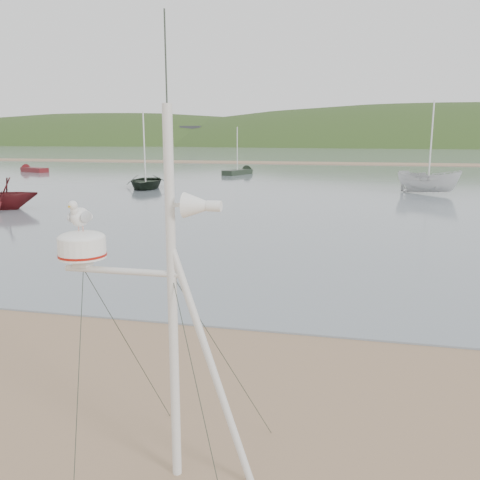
% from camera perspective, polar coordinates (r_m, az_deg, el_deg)
% --- Properties ---
extents(ground, '(560.00, 560.00, 0.00)m').
position_cam_1_polar(ground, '(8.02, -19.45, -18.88)').
color(ground, '#8C6D51').
rests_on(ground, ground).
extents(water, '(560.00, 256.00, 0.04)m').
position_cam_1_polar(water, '(137.88, 11.33, 9.73)').
color(water, slate).
rests_on(water, ground).
extents(sandbar, '(560.00, 7.00, 0.07)m').
position_cam_1_polar(sandbar, '(75.97, 9.94, 8.48)').
color(sandbar, '#8C6D51').
rests_on(sandbar, water).
extents(hill_ridge, '(620.00, 180.00, 80.00)m').
position_cam_1_polar(hill_ridge, '(242.37, 16.26, 5.53)').
color(hill_ridge, '#253B18').
rests_on(hill_ridge, ground).
extents(far_cottages, '(294.40, 6.30, 8.00)m').
position_cam_1_polar(far_cottages, '(201.77, 12.79, 11.32)').
color(far_cottages, beige).
rests_on(far_cottages, ground).
extents(mast_rig, '(2.32, 2.48, 5.24)m').
position_cam_1_polar(mast_rig, '(6.09, -8.12, -15.00)').
color(mast_rig, silver).
rests_on(mast_rig, ground).
extents(boat_dark, '(3.70, 1.85, 4.98)m').
position_cam_1_polar(boat_dark, '(39.62, -10.66, 9.30)').
color(boat_dark, black).
rests_on(boat_dark, water).
extents(boat_red, '(2.89, 3.34, 3.31)m').
position_cam_1_polar(boat_red, '(30.48, -25.00, 6.22)').
color(boat_red, '#551316').
rests_on(boat_red, water).
extents(boat_white, '(2.23, 2.21, 4.38)m').
position_cam_1_polar(boat_white, '(37.55, 20.53, 8.20)').
color(boat_white, silver).
rests_on(boat_white, water).
extents(dinghy_red_far, '(4.96, 3.08, 1.19)m').
position_cam_1_polar(dinghy_red_far, '(62.34, -22.60, 7.33)').
color(dinghy_red_far, '#551316').
rests_on(dinghy_red_far, ground).
extents(sailboat_dark_mid, '(2.99, 5.30, 5.22)m').
position_cam_1_polar(sailboat_dark_mid, '(54.26, 0.38, 7.71)').
color(sailboat_dark_mid, black).
rests_on(sailboat_dark_mid, ground).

